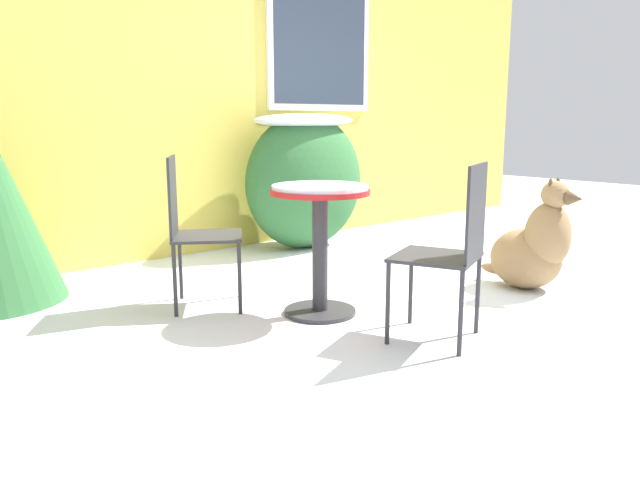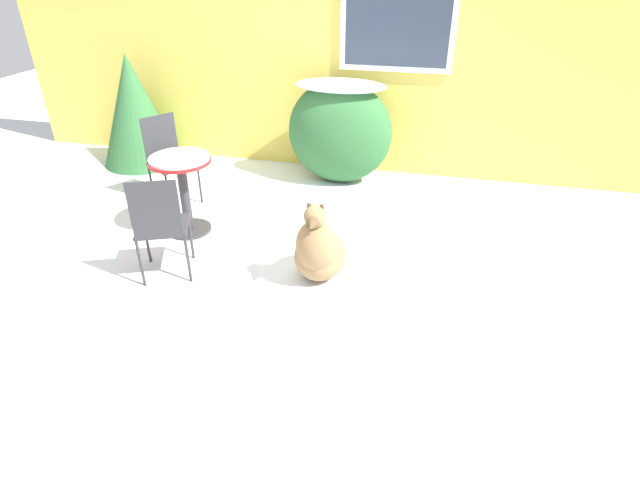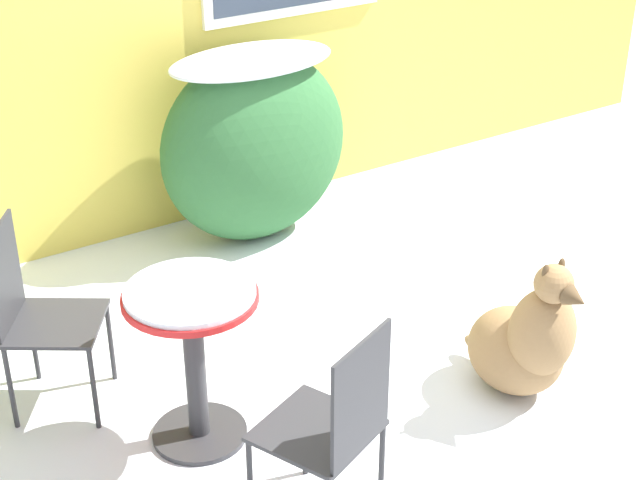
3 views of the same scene
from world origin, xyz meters
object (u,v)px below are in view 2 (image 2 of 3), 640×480
patio_chair_near_table (168,157)px  patio_chair_far_side (160,224)px  dog (319,251)px  patio_table (182,180)px

patio_chair_near_table → patio_chair_far_side: bearing=-120.5°
patio_chair_near_table → patio_chair_far_side: 1.54m
patio_chair_far_side → dog: (1.24, 0.25, -0.22)m
patio_table → patio_chair_near_table: patio_chair_near_table is taller
patio_table → dog: bearing=-20.1°
patio_chair_near_table → dog: (1.91, -1.13, -0.22)m
patio_chair_near_table → patio_table: bearing=-108.1°
patio_chair_far_side → patio_chair_near_table: bearing=-86.7°
patio_table → dog: size_ratio=1.00×
dog → patio_chair_far_side: bearing=-170.2°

